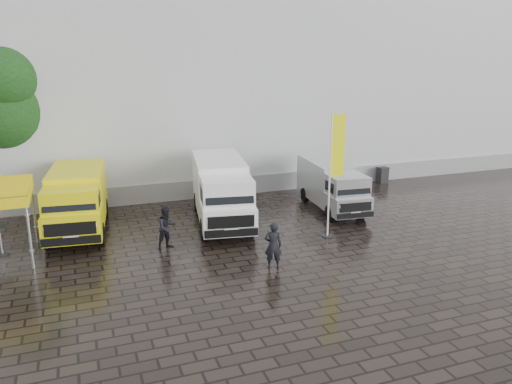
# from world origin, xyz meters

# --- Properties ---
(ground) EXTENTS (120.00, 120.00, 0.00)m
(ground) POSITION_xyz_m (0.00, 0.00, 0.00)
(ground) COLOR black
(ground) RESTS_ON ground
(exhibition_hall) EXTENTS (44.00, 16.00, 12.00)m
(exhibition_hall) POSITION_xyz_m (2.00, 16.00, 6.00)
(exhibition_hall) COLOR silver
(exhibition_hall) RESTS_ON ground
(hall_plinth) EXTENTS (44.00, 0.15, 1.00)m
(hall_plinth) POSITION_xyz_m (2.00, 7.95, 0.50)
(hall_plinth) COLOR gray
(hall_plinth) RESTS_ON ground
(van_yellow) EXTENTS (2.81, 5.94, 2.64)m
(van_yellow) POSITION_xyz_m (-8.64, 4.51, 1.32)
(van_yellow) COLOR yellow
(van_yellow) RESTS_ON ground
(van_white) EXTENTS (3.23, 6.80, 2.83)m
(van_white) POSITION_xyz_m (-2.47, 3.65, 1.41)
(van_white) COLOR white
(van_white) RESTS_ON ground
(van_silver) EXTENTS (2.27, 5.49, 2.32)m
(van_silver) POSITION_xyz_m (3.22, 3.69, 1.16)
(van_silver) COLOR silver
(van_silver) RESTS_ON ground
(flagpole) EXTENTS (0.88, 0.50, 5.37)m
(flagpole) POSITION_xyz_m (1.41, 0.32, 3.03)
(flagpole) COLOR black
(flagpole) RESTS_ON ground
(tree) EXTENTS (4.54, 4.54, 8.16)m
(tree) POSITION_xyz_m (-11.67, 9.63, 5.23)
(tree) COLOR black
(tree) RESTS_ON ground
(cocktail_table) EXTENTS (0.60, 0.60, 1.13)m
(cocktail_table) POSITION_xyz_m (-11.51, 2.83, 0.56)
(cocktail_table) COLOR black
(cocktail_table) RESTS_ON ground
(wheelie_bin) EXTENTS (0.58, 0.58, 0.96)m
(wheelie_bin) POSITION_xyz_m (8.69, 7.41, 0.48)
(wheelie_bin) COLOR black
(wheelie_bin) RESTS_ON ground
(person_front) EXTENTS (0.72, 0.57, 1.73)m
(person_front) POSITION_xyz_m (-2.17, -1.92, 0.87)
(person_front) COLOR black
(person_front) RESTS_ON ground
(person_tent) EXTENTS (1.01, 0.91, 1.71)m
(person_tent) POSITION_xyz_m (-5.38, 1.34, 0.86)
(person_tent) COLOR black
(person_tent) RESTS_ON ground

